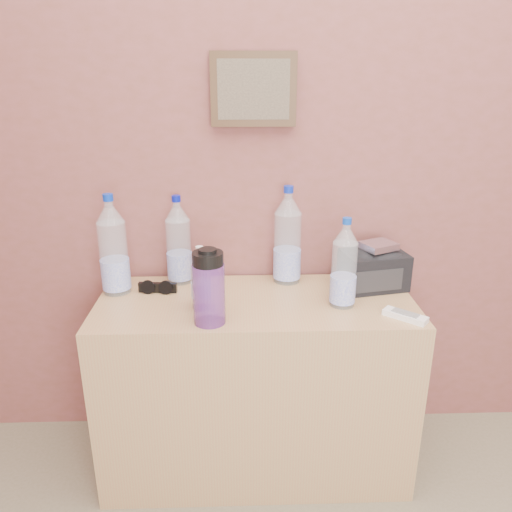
{
  "coord_description": "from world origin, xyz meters",
  "views": [
    {
      "loc": [
        -0.35,
        0.15,
        1.45
      ],
      "look_at": [
        -0.3,
        1.71,
        0.88
      ],
      "focal_mm": 35.0,
      "sensor_mm": 36.0,
      "label": 1
    }
  ],
  "objects_px": {
    "pet_large_a": "(113,250)",
    "nalgene_bottle": "(209,287)",
    "pet_large_d": "(344,268)",
    "sunglasses": "(158,287)",
    "pet_small": "(201,281)",
    "ac_remote": "(405,316)",
    "pet_large_c": "(287,240)",
    "pet_large_b": "(179,245)",
    "foil_packet": "(379,246)",
    "dresser": "(256,384)",
    "toiletry_bag": "(374,268)"
  },
  "relations": [
    {
      "from": "pet_large_c",
      "to": "ac_remote",
      "type": "xyz_separation_m",
      "value": [
        0.36,
        -0.33,
        -0.15
      ]
    },
    {
      "from": "pet_large_a",
      "to": "foil_packet",
      "type": "distance_m",
      "value": 0.96
    },
    {
      "from": "pet_small",
      "to": "nalgene_bottle",
      "type": "bearing_deg",
      "value": -72.46
    },
    {
      "from": "pet_large_c",
      "to": "pet_large_a",
      "type": "bearing_deg",
      "value": -172.57
    },
    {
      "from": "pet_large_d",
      "to": "sunglasses",
      "type": "bearing_deg",
      "value": 168.96
    },
    {
      "from": "dresser",
      "to": "pet_large_a",
      "type": "relative_size",
      "value": 3.06
    },
    {
      "from": "pet_large_a",
      "to": "ac_remote",
      "type": "distance_m",
      "value": 1.03
    },
    {
      "from": "pet_small",
      "to": "ac_remote",
      "type": "relative_size",
      "value": 1.55
    },
    {
      "from": "sunglasses",
      "to": "dresser",
      "type": "bearing_deg",
      "value": -7.62
    },
    {
      "from": "dresser",
      "to": "toiletry_bag",
      "type": "xyz_separation_m",
      "value": [
        0.44,
        0.11,
        0.43
      ]
    },
    {
      "from": "pet_large_b",
      "to": "foil_packet",
      "type": "relative_size",
      "value": 2.94
    },
    {
      "from": "pet_large_b",
      "to": "nalgene_bottle",
      "type": "height_order",
      "value": "pet_large_b"
    },
    {
      "from": "pet_large_b",
      "to": "sunglasses",
      "type": "height_order",
      "value": "pet_large_b"
    },
    {
      "from": "pet_large_d",
      "to": "ac_remote",
      "type": "bearing_deg",
      "value": -30.98
    },
    {
      "from": "pet_large_b",
      "to": "nalgene_bottle",
      "type": "xyz_separation_m",
      "value": [
        0.13,
        -0.34,
        -0.03
      ]
    },
    {
      "from": "nalgene_bottle",
      "to": "toiletry_bag",
      "type": "bearing_deg",
      "value": 24.13
    },
    {
      "from": "dresser",
      "to": "sunglasses",
      "type": "bearing_deg",
      "value": 166.98
    },
    {
      "from": "pet_small",
      "to": "pet_large_a",
      "type": "bearing_deg",
      "value": 155.48
    },
    {
      "from": "sunglasses",
      "to": "pet_large_b",
      "type": "bearing_deg",
      "value": 59.79
    },
    {
      "from": "pet_small",
      "to": "ac_remote",
      "type": "xyz_separation_m",
      "value": [
        0.67,
        -0.1,
        -0.09
      ]
    },
    {
      "from": "dresser",
      "to": "pet_large_b",
      "type": "bearing_deg",
      "value": 147.27
    },
    {
      "from": "sunglasses",
      "to": "foil_packet",
      "type": "distance_m",
      "value": 0.82
    },
    {
      "from": "nalgene_bottle",
      "to": "ac_remote",
      "type": "height_order",
      "value": "nalgene_bottle"
    },
    {
      "from": "dresser",
      "to": "sunglasses",
      "type": "height_order",
      "value": "sunglasses"
    },
    {
      "from": "pet_large_b",
      "to": "pet_large_d",
      "type": "height_order",
      "value": "pet_large_b"
    },
    {
      "from": "pet_large_a",
      "to": "pet_large_d",
      "type": "height_order",
      "value": "pet_large_a"
    },
    {
      "from": "ac_remote",
      "to": "toiletry_bag",
      "type": "height_order",
      "value": "toiletry_bag"
    },
    {
      "from": "pet_large_c",
      "to": "sunglasses",
      "type": "distance_m",
      "value": 0.51
    },
    {
      "from": "pet_small",
      "to": "sunglasses",
      "type": "bearing_deg",
      "value": 141.23
    },
    {
      "from": "pet_large_a",
      "to": "pet_large_b",
      "type": "bearing_deg",
      "value": 22.32
    },
    {
      "from": "toiletry_bag",
      "to": "pet_large_b",
      "type": "bearing_deg",
      "value": 162.57
    },
    {
      "from": "pet_large_b",
      "to": "pet_small",
      "type": "height_order",
      "value": "pet_large_b"
    },
    {
      "from": "pet_large_a",
      "to": "sunglasses",
      "type": "height_order",
      "value": "pet_large_a"
    },
    {
      "from": "nalgene_bottle",
      "to": "pet_large_c",
      "type": "bearing_deg",
      "value": 50.23
    },
    {
      "from": "pet_large_a",
      "to": "pet_small",
      "type": "relative_size",
      "value": 1.65
    },
    {
      "from": "toiletry_bag",
      "to": "foil_packet",
      "type": "xyz_separation_m",
      "value": [
        0.01,
        -0.01,
        0.09
      ]
    },
    {
      "from": "dresser",
      "to": "sunglasses",
      "type": "distance_m",
      "value": 0.52
    },
    {
      "from": "pet_large_a",
      "to": "sunglasses",
      "type": "distance_m",
      "value": 0.21
    },
    {
      "from": "pet_small",
      "to": "foil_packet",
      "type": "relative_size",
      "value": 1.93
    },
    {
      "from": "pet_small",
      "to": "nalgene_bottle",
      "type": "distance_m",
      "value": 0.11
    },
    {
      "from": "pet_large_a",
      "to": "foil_packet",
      "type": "bearing_deg",
      "value": 0.37
    },
    {
      "from": "pet_large_d",
      "to": "sunglasses",
      "type": "height_order",
      "value": "pet_large_d"
    },
    {
      "from": "pet_large_c",
      "to": "pet_large_b",
      "type": "bearing_deg",
      "value": 178.79
    },
    {
      "from": "pet_large_c",
      "to": "pet_small",
      "type": "bearing_deg",
      "value": -143.83
    },
    {
      "from": "pet_large_a",
      "to": "nalgene_bottle",
      "type": "height_order",
      "value": "pet_large_a"
    },
    {
      "from": "dresser",
      "to": "pet_large_a",
      "type": "xyz_separation_m",
      "value": [
        -0.5,
        0.09,
        0.51
      ]
    },
    {
      "from": "pet_small",
      "to": "foil_packet",
      "type": "height_order",
      "value": "pet_small"
    },
    {
      "from": "pet_large_c",
      "to": "toiletry_bag",
      "type": "xyz_separation_m",
      "value": [
        0.32,
        -0.07,
        -0.09
      ]
    },
    {
      "from": "pet_large_c",
      "to": "foil_packet",
      "type": "height_order",
      "value": "pet_large_c"
    },
    {
      "from": "pet_large_a",
      "to": "pet_small",
      "type": "distance_m",
      "value": 0.36
    }
  ]
}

